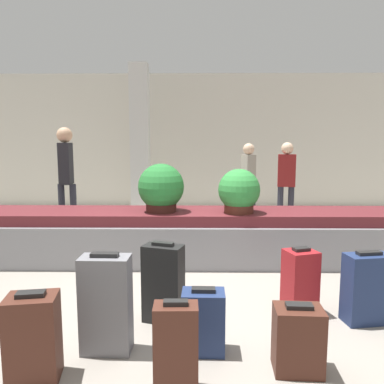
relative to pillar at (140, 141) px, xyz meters
name	(u,v)px	position (x,y,z in m)	size (l,w,h in m)	color
ground_plane	(190,307)	(1.14, -4.58, -1.60)	(18.00, 18.00, 0.00)	gray
back_wall	(194,142)	(1.14, 1.13, 0.00)	(18.00, 0.06, 3.20)	beige
carousel	(192,236)	(1.14, -3.10, -1.27)	(7.44, 0.98, 0.67)	gray
pillar	(140,141)	(0.00, 0.00, 0.00)	(0.38, 0.38, 3.20)	silver
suitcase_0	(163,283)	(0.91, -4.86, -1.25)	(0.38, 0.28, 0.72)	black
suitcase_1	(106,304)	(0.53, -5.34, -1.23)	(0.37, 0.21, 0.77)	slate
suitcase_2	(176,348)	(1.07, -5.81, -1.31)	(0.28, 0.18, 0.61)	#472319
suitcase_3	(300,282)	(2.15, -4.69, -1.30)	(0.33, 0.31, 0.63)	maroon
suitcase_4	(298,339)	(1.90, -5.57, -1.37)	(0.34, 0.26, 0.49)	#472319
suitcase_5	(203,321)	(1.25, -5.34, -1.36)	(0.32, 0.22, 0.50)	navy
suitcase_6	(367,288)	(2.69, -4.85, -1.29)	(0.41, 0.27, 0.64)	navy
suitcase_7	(33,338)	(0.13, -5.70, -1.31)	(0.36, 0.30, 0.61)	#472319
potted_plant_0	(239,192)	(1.75, -3.24, -0.65)	(0.54, 0.54, 0.57)	#4C2319
potted_plant_1	(161,189)	(0.74, -3.17, -0.62)	(0.60, 0.60, 0.63)	#381914
traveler_0	(286,177)	(2.88, -1.01, -0.67)	(0.35, 0.24, 1.58)	#282833
traveler_1	(66,170)	(-1.00, -1.74, -0.49)	(0.31, 0.33, 1.83)	#282833
traveler_2	(248,176)	(2.21, -0.70, -0.68)	(0.31, 0.36, 1.56)	#282833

